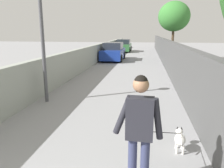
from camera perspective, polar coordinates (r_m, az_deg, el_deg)
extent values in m
plane|color=gray|center=(14.57, 3.66, 3.75)|extent=(80.00, 80.00, 0.00)
cube|color=#999E93|center=(13.05, -9.11, 5.69)|extent=(48.00, 0.30, 1.44)
cube|color=#4C4C4C|center=(12.48, 15.42, 6.07)|extent=(48.00, 0.30, 1.88)
cylinder|color=#473523|center=(19.45, 15.36, 10.00)|extent=(0.20, 0.20, 2.90)
ellipsoid|color=#387A33|center=(19.47, 15.78, 16.52)|extent=(2.56, 2.56, 2.41)
cylinder|color=#4C4C51|center=(7.87, -17.33, 8.13)|extent=(0.12, 0.12, 3.56)
cylinder|color=#333859|center=(3.46, 5.27, -19.99)|extent=(0.14, 0.14, 0.86)
cylinder|color=#333859|center=(3.45, 8.44, -20.20)|extent=(0.14, 0.14, 0.86)
cube|color=#26262D|center=(3.11, 7.23, -8.82)|extent=(0.24, 0.39, 0.60)
cylinder|color=#26262D|center=(3.13, 2.81, -8.07)|extent=(0.10, 0.29, 0.58)
cylinder|color=#26262D|center=(3.10, 11.71, -8.81)|extent=(0.10, 0.18, 0.59)
sphere|color=#9E7051|center=(2.97, 7.50, -0.18)|extent=(0.22, 0.22, 0.22)
sphere|color=black|center=(2.96, 7.52, 0.54)|extent=(0.19, 0.19, 0.19)
ellipsoid|color=white|center=(4.85, 17.21, -13.54)|extent=(0.36, 0.24, 0.22)
sphere|color=white|center=(5.02, 17.02, -11.64)|extent=(0.15, 0.15, 0.15)
cone|color=black|center=(4.99, 16.62, -10.79)|extent=(0.05, 0.05, 0.06)
cone|color=black|center=(5.00, 17.55, -10.82)|extent=(0.05, 0.05, 0.06)
cylinder|color=white|center=(5.02, 16.24, -14.78)|extent=(0.04, 0.04, 0.18)
cylinder|color=white|center=(5.03, 17.65, -14.80)|extent=(0.04, 0.04, 0.18)
cylinder|color=white|center=(4.82, 16.45, -16.01)|extent=(0.04, 0.04, 0.18)
cylinder|color=white|center=(4.84, 17.92, -16.03)|extent=(0.04, 0.04, 0.18)
cylinder|color=white|center=(4.61, 17.54, -13.89)|extent=(0.14, 0.04, 0.13)
cylinder|color=black|center=(3.97, 13.25, -12.12)|extent=(1.41, 0.81, 0.66)
cube|color=navy|center=(19.37, 0.35, 7.82)|extent=(4.12, 1.70, 0.80)
cube|color=#262B33|center=(19.31, 0.35, 9.82)|extent=(2.14, 1.50, 0.60)
cylinder|color=black|center=(20.77, -1.31, 7.52)|extent=(0.64, 0.22, 0.64)
cylinder|color=black|center=(20.56, 3.07, 7.44)|extent=(0.64, 0.22, 0.64)
cylinder|color=black|center=(18.28, -2.72, 6.72)|extent=(0.64, 0.22, 0.64)
cylinder|color=black|center=(18.03, 2.24, 6.63)|extent=(0.64, 0.22, 0.64)
cube|color=#336B38|center=(28.13, 3.04, 9.50)|extent=(3.91, 1.70, 0.80)
cube|color=#262B33|center=(28.09, 3.06, 10.89)|extent=(2.03, 1.50, 0.60)
cylinder|color=black|center=(29.44, 1.73, 9.22)|extent=(0.64, 0.22, 0.64)
cylinder|color=black|center=(29.28, 4.84, 9.15)|extent=(0.64, 0.22, 0.64)
cylinder|color=black|center=(27.04, 1.09, 8.86)|extent=(0.64, 0.22, 0.64)
cylinder|color=black|center=(26.87, 4.47, 8.79)|extent=(0.64, 0.22, 0.64)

